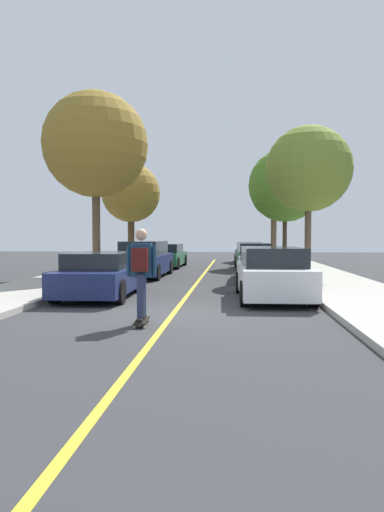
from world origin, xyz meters
name	(u,v)px	position (x,y,z in m)	size (l,w,h in m)	color
ground	(173,314)	(0.00, 0.00, 0.00)	(80.00, 80.00, 0.00)	#353538
center_line	(190,292)	(0.00, 4.00, 0.00)	(0.12, 39.20, 0.01)	gold
parked_car_left_nearest	(101,275)	(-2.39, 2.55, 0.63)	(1.95, 4.05, 1.26)	navy
parked_car_left_near	(145,259)	(-2.39, 9.02, 0.74)	(1.88, 4.68, 1.51)	navy
parked_car_left_far	(166,256)	(-2.38, 15.07, 0.64)	(2.00, 4.64, 1.29)	#1E5B33
parked_car_right_nearest	(272,274)	(2.38, 2.54, 0.70)	(1.97, 4.15, 1.41)	white
parked_car_right_near	(260,264)	(2.39, 7.96, 0.64)	(1.93, 4.69, 1.31)	#B7B7BC
parked_car_right_far	(253,256)	(2.38, 14.03, 0.68)	(1.96, 4.20, 1.36)	#1E5B33
parked_car_right_farthest	(249,253)	(2.39, 19.96, 0.65)	(1.96, 4.65, 1.32)	black
street_tree_left_nearest	(96,145)	(-4.22, 8.21, 5.39)	(4.24, 4.24, 7.39)	brown
street_tree_left_near	(131,193)	(-4.22, 14.63, 4.04)	(3.18, 3.18, 5.52)	#4C3823
street_tree_right_nearest	(309,169)	(4.22, 8.17, 4.31)	(3.32, 3.32, 5.85)	brown
street_tree_right_near	(285,186)	(4.22, 16.19, 4.55)	(4.10, 4.10, 6.47)	#3D2D1E
street_tree_right_far	(274,196)	(4.22, 23.23, 4.60)	(3.17, 3.17, 6.09)	brown
skateboard	(142,321)	(-0.44, -1.36, 0.09)	(0.28, 0.85, 0.10)	black
skateboarder	(141,268)	(-0.44, -1.39, 1.10)	(0.58, 0.71, 1.76)	black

